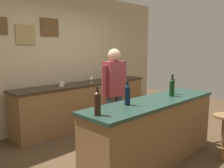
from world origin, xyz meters
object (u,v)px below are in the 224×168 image
Objects in this scene: bar_stool at (224,130)px; bartender at (114,91)px; wine_bottle_a at (97,103)px; wine_bottle_b at (127,94)px; wine_bottle_d at (172,85)px; wine_glass_a at (91,77)px; wine_glass_b at (120,74)px; coffee_mug at (61,84)px; wine_bottle_c at (172,87)px.

bartender is at bearing 117.41° from bar_stool.
wine_bottle_b is at bearing 7.80° from wine_bottle_a.
wine_bottle_b is (0.56, 0.08, 0.00)m from wine_bottle_a.
wine_bottle_d reaches higher than wine_glass_a.
wine_glass_a is at bearing 62.72° from wine_bottle_b.
bar_stool is at bearing -19.68° from wine_bottle_a.
bartender reaches higher than wine_bottle_d.
wine_bottle_d is 1.97× the size of wine_glass_b.
wine_glass_a is at bearing 52.05° from wine_bottle_a.
wine_bottle_b is (-1.28, 0.74, 0.60)m from bar_stool.
wine_bottle_d is at bearing 2.45° from wine_bottle_a.
wine_bottle_b is 1.00× the size of wine_bottle_d.
wine_bottle_a is 1.60m from wine_bottle_d.
wine_bottle_a reaches higher than wine_glass_a.
coffee_mug is (0.26, 1.92, -0.11)m from wine_bottle_b.
bartender is 5.29× the size of wine_bottle_c.
wine_bottle_d reaches higher than coffee_mug.
wine_glass_b is at bearing 75.93° from bar_stool.
wine_bottle_c is (1.44, -0.02, 0.00)m from wine_bottle_a.
bar_stool is (0.77, -1.48, -0.48)m from bartender.
wine_bottle_b is at bearing -124.45° from bartender.
wine_bottle_a is (-1.07, -0.82, 0.12)m from bartender.
coffee_mug is at bearing 111.04° from bar_stool.
wine_bottle_b is at bearing 173.63° from wine_bottle_c.
wine_glass_a is (0.11, 2.00, -0.05)m from wine_bottle_c.
wine_bottle_a is 1.97× the size of wine_glass_a.
wine_glass_a is (0.47, 1.16, 0.07)m from bartender.
wine_bottle_d is 2.45× the size of coffee_mug.
wine_glass_b reaches higher than coffee_mug.
wine_bottle_c is at bearing -6.37° from wine_bottle_b.
wine_glass_a reaches higher than bar_stool.
bar_stool is at bearing -83.64° from wine_glass_a.
bar_stool is 2.04m from wine_bottle_a.
wine_glass_a is at bearing -173.88° from wine_glass_b.
wine_bottle_d is (1.60, 0.07, 0.00)m from wine_bottle_a.
wine_glass_b is (1.97, 2.01, -0.05)m from wine_bottle_b.
bartender is 10.45× the size of wine_glass_b.
wine_bottle_a is 1.00× the size of wine_bottle_b.
wine_glass_a reaches higher than coffee_mug.
bar_stool is 2.22× the size of wine_bottle_b.
wine_bottle_b reaches higher than coffee_mug.
bar_stool is at bearing -29.95° from wine_bottle_b.
wine_bottle_c and wine_bottle_d have the same top height.
bar_stool is 2.22× the size of wine_bottle_c.
coffee_mug is (-0.25, 1.18, 0.01)m from bartender.
wine_glass_b is at bearing 39.54° from wine_bottle_a.
bartender reaches higher than wine_bottle_b.
wine_glass_a is 0.99m from wine_glass_b.
bartender is 10.45× the size of wine_glass_a.
bar_stool is 4.39× the size of wine_glass_a.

